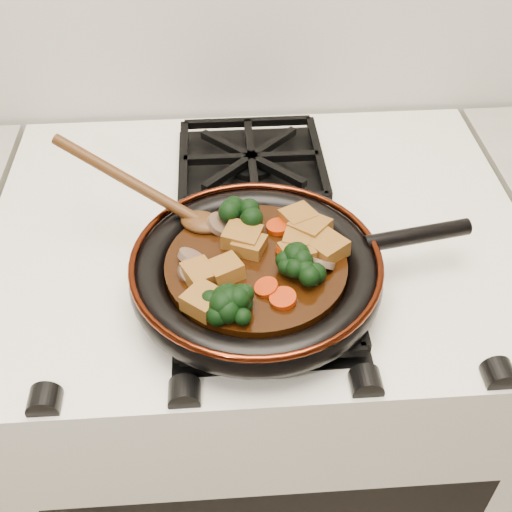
{
  "coord_description": "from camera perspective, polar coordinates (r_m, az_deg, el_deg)",
  "views": [
    {
      "loc": [
        -0.05,
        1.0,
        1.49
      ],
      "look_at": [
        -0.01,
        1.56,
        0.97
      ],
      "focal_mm": 45.0,
      "sensor_mm": 36.0,
      "label": 1
    }
  ],
  "objects": [
    {
      "name": "stove",
      "position": [
        1.25,
        0.12,
        -13.3
      ],
      "size": [
        0.76,
        0.6,
        0.9
      ],
      "primitive_type": "cube",
      "color": "white",
      "rests_on": "ground"
    },
    {
      "name": "burner_grate_front",
      "position": [
        0.8,
        0.87,
        -3.15
      ],
      "size": [
        0.23,
        0.23,
        0.03
      ],
      "primitive_type": null,
      "color": "black",
      "rests_on": "stove"
    },
    {
      "name": "burner_grate_back",
      "position": [
        1.01,
        -0.41,
        8.34
      ],
      "size": [
        0.23,
        0.23,
        0.03
      ],
      "primitive_type": null,
      "color": "black",
      "rests_on": "stove"
    },
    {
      "name": "skillet",
      "position": [
        0.78,
        0.17,
        -1.36
      ],
      "size": [
        0.43,
        0.31,
        0.05
      ],
      "rotation": [
        0.0,
        0.0,
        0.18
      ],
      "color": "black",
      "rests_on": "burner_grate_front"
    },
    {
      "name": "braising_sauce",
      "position": [
        0.78,
        -0.0,
        -1.13
      ],
      "size": [
        0.22,
        0.22,
        0.02
      ],
      "primitive_type": "cylinder",
      "color": "black",
      "rests_on": "skillet"
    },
    {
      "name": "tofu_cube_0",
      "position": [
        0.78,
        -0.61,
        0.94
      ],
      "size": [
        0.05,
        0.05,
        0.02
      ],
      "primitive_type": "cube",
      "rotation": [
        -0.01,
        0.06,
        1.14
      ],
      "color": "brown",
      "rests_on": "braising_sauce"
    },
    {
      "name": "tofu_cube_1",
      "position": [
        0.79,
        3.7,
        1.39
      ],
      "size": [
        0.04,
        0.05,
        0.02
      ],
      "primitive_type": "cube",
      "rotation": [
        -0.03,
        0.04,
        1.27
      ],
      "color": "brown",
      "rests_on": "braising_sauce"
    },
    {
      "name": "tofu_cube_2",
      "position": [
        0.82,
        3.8,
        3.31
      ],
      "size": [
        0.05,
        0.05,
        0.02
      ],
      "primitive_type": "cube",
      "rotation": [
        -0.06,
        0.0,
        0.46
      ],
      "color": "brown",
      "rests_on": "braising_sauce"
    },
    {
      "name": "tofu_cube_3",
      "position": [
        0.72,
        -4.69,
        -3.97
      ],
      "size": [
        0.05,
        0.05,
        0.02
      ],
      "primitive_type": "cube",
      "rotation": [
        0.01,
        -0.01,
        2.45
      ],
      "color": "brown",
      "rests_on": "braising_sauce"
    },
    {
      "name": "tofu_cube_4",
      "position": [
        0.79,
        -1.25,
        1.64
      ],
      "size": [
        0.06,
        0.05,
        0.03
      ],
      "primitive_type": "cube",
      "rotation": [
        0.01,
        -0.05,
        2.78
      ],
      "color": "brown",
      "rests_on": "braising_sauce"
    },
    {
      "name": "tofu_cube_5",
      "position": [
        0.75,
        -2.74,
        -1.24
      ],
      "size": [
        0.05,
        0.05,
        0.03
      ],
      "primitive_type": "cube",
      "rotation": [
        -0.12,
        -0.07,
        0.41
      ],
      "color": "brown",
      "rests_on": "braising_sauce"
    },
    {
      "name": "tofu_cube_6",
      "position": [
        0.81,
        4.82,
        2.42
      ],
      "size": [
        0.06,
        0.06,
        0.03
      ],
      "primitive_type": "cube",
      "rotation": [
        -0.08,
        0.03,
        0.83
      ],
      "color": "brown",
      "rests_on": "braising_sauce"
    },
    {
      "name": "tofu_cube_7",
      "position": [
        0.78,
        6.37,
        0.71
      ],
      "size": [
        0.06,
        0.06,
        0.03
      ],
      "primitive_type": "cube",
      "rotation": [
        -0.03,
        0.05,
        2.19
      ],
      "color": "brown",
      "rests_on": "braising_sauce"
    },
    {
      "name": "tofu_cube_8",
      "position": [
        0.75,
        -5.1,
        -1.66
      ],
      "size": [
        0.05,
        0.05,
        0.02
      ],
      "primitive_type": "cube",
      "rotation": [
        0.07,
        -0.04,
        2.06
      ],
      "color": "brown",
      "rests_on": "braising_sauce"
    },
    {
      "name": "tofu_cube_9",
      "position": [
        0.77,
        3.66,
        0.22
      ],
      "size": [
        0.05,
        0.05,
        0.02
      ],
      "primitive_type": "cube",
      "rotation": [
        -0.04,
        -0.02,
        0.35
      ],
      "color": "brown",
      "rests_on": "braising_sauce"
    },
    {
      "name": "broccoli_floret_0",
      "position": [
        0.82,
        -1.11,
        3.33
      ],
      "size": [
        0.08,
        0.09,
        0.06
      ],
      "primitive_type": null,
      "rotation": [
        -0.0,
        0.2,
        1.08
      ],
      "color": "black",
      "rests_on": "braising_sauce"
    },
    {
      "name": "broccoli_floret_1",
      "position": [
        0.76,
        3.5,
        -0.47
      ],
      "size": [
        0.09,
        0.08,
        0.07
      ],
      "primitive_type": null,
      "rotation": [
        0.04,
        -0.22,
        0.42
      ],
      "color": "black",
      "rests_on": "braising_sauce"
    },
    {
      "name": "broccoli_floret_2",
      "position": [
        0.82,
        -1.48,
        3.57
      ],
      "size": [
        0.09,
        0.08,
        0.07
      ],
      "primitive_type": null,
      "rotation": [
        -0.1,
        0.18,
        2.32
      ],
      "color": "black",
      "rests_on": "braising_sauce"
    },
    {
      "name": "broccoli_floret_3",
      "position": [
        0.75,
        3.28,
        -0.92
      ],
      "size": [
        0.07,
        0.06,
        0.07
      ],
      "primitive_type": null,
      "rotation": [
        -0.05,
        -0.2,
        0.17
      ],
      "color": "black",
      "rests_on": "braising_sauce"
    },
    {
      "name": "broccoli_floret_4",
      "position": [
        0.7,
        -1.62,
        -4.72
      ],
      "size": [
        0.08,
        0.09,
        0.07
      ],
      "primitive_type": null,
      "rotation": [
        -0.18,
        0.11,
        0.74
      ],
      "color": "black",
      "rests_on": "braising_sauce"
    },
    {
      "name": "broccoli_floret_5",
      "position": [
        0.71,
        -2.29,
        -4.44
      ],
      "size": [
        0.08,
        0.09,
        0.06
      ],
      "primitive_type": null,
      "rotation": [
        -0.2,
        -0.1,
        2.69
      ],
      "color": "black",
      "rests_on": "braising_sauce"
    },
    {
      "name": "broccoli_floret_6",
      "position": [
        0.74,
        5.24,
        -1.95
      ],
      "size": [
        0.08,
        0.07,
        0.05
      ],
      "primitive_type": null,
      "rotation": [
        0.05,
        -0.06,
        2.63
      ],
      "color": "black",
      "rests_on": "braising_sauce"
    },
    {
      "name": "broccoli_floret_7",
      "position": [
        0.71,
        -3.45,
        -4.58
      ],
      "size": [
        0.08,
        0.08,
        0.06
      ],
      "primitive_type": null,
      "rotation": [
        0.13,
        0.13,
        1.29
      ],
      "color": "black",
      "rests_on": "braising_sauce"
    },
    {
      "name": "carrot_coin_0",
      "position": [
        0.78,
        2.88,
        0.5
      ],
      "size": [
        0.03,
        0.03,
        0.02
      ],
      "primitive_type": "cylinder",
      "rotation": [
        -0.19,
        0.27,
        0.0
      ],
      "color": "#A62604",
      "rests_on": "braising_sauce"
    },
    {
      "name": "carrot_coin_1",
      "position": [
        0.72,
        2.41,
        -3.79
      ],
      "size": [
        0.03,
        0.03,
        0.01
      ],
      "primitive_type": "cylinder",
      "rotation": [
        0.06,
        -0.13,
        0.0
      ],
      "color": "#A62604",
      "rests_on": "braising_sauce"
    },
    {
      "name": "carrot_coin_2",
      "position": [
        0.81,
        2.0,
        2.61
      ],
      "size": [
        0.03,
        0.03,
        0.01
      ],
      "primitive_type": "cylinder",
      "rotation": [
        -0.05,
        -0.07,
        0.0
      ],
      "color": "#A62604",
      "rests_on": "braising_sauce"
    },
    {
      "name": "carrot_coin_3",
      "position": [
        0.73,
        0.94,
        -2.82
      ],
      "size": [
        0.03,
        0.03,
        0.02
      ],
      "primitive_type": "cylinder",
      "rotation": [
        0.06,
        -0.29,
        0.0
      ],
      "color": "#A62604",
      "rests_on": "braising_sauce"
    },
    {
      "name": "mushroom_slice_0",
      "position": [
        0.76,
        5.85,
        -0.63
      ],
      "size": [
        0.04,
        0.04,
        0.03
      ],
      "primitive_type": "cylinder",
      "rotation": [
        0.72,
        0.0,
        2.64
      ],
      "color": "brown",
      "rests_on": "braising_sauce"
    },
    {
      "name": "mushroom_slice_1",
      "position": [
        0.75,
        -5.74,
        -1.34
      ],
      "size": [
        0.04,
        0.04,
        0.03
      ],
      "primitive_type": "cylinder",
      "rotation": [
        0.68,
        0.0,
        0.62
      ],
      "color": "brown",
      "rests_on": "braising_sauce"
    },
    {
      "name": "mushroom_slice_2",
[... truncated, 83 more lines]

